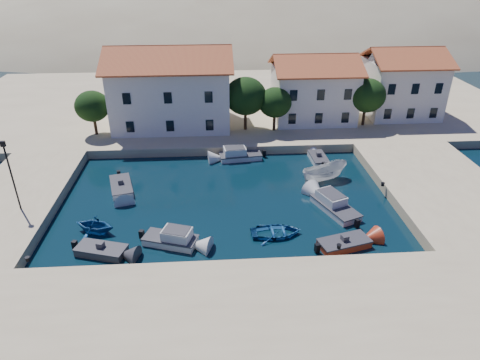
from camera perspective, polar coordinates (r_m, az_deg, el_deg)
name	(u,v)px	position (r m, az deg, el deg)	size (l,w,h in m)	color
ground	(231,271)	(31.45, -1.21, -12.00)	(400.00, 400.00, 0.00)	black
quay_south	(236,330)	(26.75, -0.58, -19.41)	(52.00, 12.00, 1.00)	tan
quay_east	(441,188)	(44.85, 25.27, -1.03)	(11.00, 20.00, 1.00)	tan
quay_west	(14,203)	(43.33, -27.93, -2.68)	(8.00, 20.00, 1.00)	tan
quay_north	(232,102)	(65.24, -1.04, 10.30)	(80.00, 36.00, 1.00)	tan
hills	(273,93)	(155.55, 4.43, 11.48)	(254.00, 176.00, 99.00)	#9A8968
building_left	(171,86)	(54.28, -9.21, 12.30)	(14.70, 9.45, 9.70)	white
building_mid	(313,87)	(56.69, 9.77, 12.17)	(10.50, 8.40, 8.30)	white
building_right	(402,81)	(61.39, 20.81, 12.24)	(9.45, 8.40, 8.80)	white
trees	(258,99)	(52.19, 2.43, 10.75)	(37.30, 5.30, 6.45)	#382314
lamppost	(10,169)	(39.29, -28.33, 1.24)	(0.35, 0.25, 6.22)	black
bollards	(264,226)	(34.05, 3.20, -6.13)	(29.36, 9.56, 0.30)	black
motorboat_grey_sw	(101,251)	(34.45, -17.99, -8.94)	(4.11, 2.70, 1.25)	#38373C
cabin_cruiser_south	(170,239)	(34.18, -9.26, -7.72)	(4.56, 3.04, 1.60)	silver
rowboat_south	(276,235)	(35.12, 4.81, -7.28)	(2.94, 4.11, 0.85)	#184C86
motorboat_red_se	(344,244)	(34.49, 13.71, -8.23)	(4.34, 2.79, 1.25)	#9C2D16
cabin_cruiser_east	(335,206)	(38.74, 12.60, -3.43)	(3.79, 5.44, 1.60)	silver
boat_east	(323,180)	(43.88, 11.07, -0.05)	(1.90, 5.05, 1.95)	silver
motorboat_white_ne	(318,159)	(47.81, 10.39, 2.82)	(1.78, 3.59, 1.25)	silver
rowboat_west	(96,232)	(37.25, -18.66, -6.57)	(2.86, 3.32, 1.75)	#184C86
motorboat_white_west	(121,187)	(42.90, -15.55, -0.84)	(2.96, 4.66, 1.25)	silver
cabin_cruiser_north	(240,155)	(47.50, 0.05, 3.37)	(4.82, 2.49, 1.60)	silver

